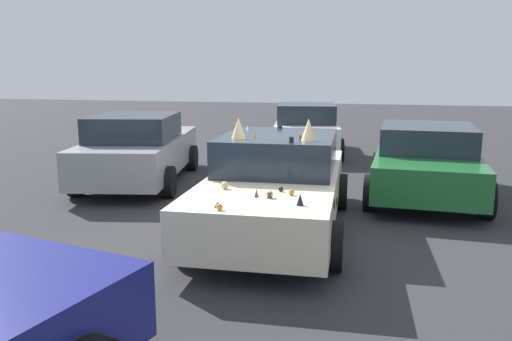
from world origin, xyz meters
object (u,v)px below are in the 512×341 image
(parked_sedan_behind_right, at_px, (306,129))
(parked_sedan_near_left, at_px, (139,149))
(art_car_decorated, at_px, (276,183))
(parked_sedan_row_back_center, at_px, (426,161))

(parked_sedan_behind_right, height_order, parked_sedan_near_left, parked_sedan_near_left)
(art_car_decorated, relative_size, parked_sedan_near_left, 1.02)
(parked_sedan_near_left, xyz_separation_m, parked_sedan_row_back_center, (0.12, -5.84, -0.04))
(art_car_decorated, distance_m, parked_sedan_row_back_center, 3.53)
(parked_sedan_row_back_center, bearing_deg, parked_sedan_behind_right, -144.30)
(parked_sedan_near_left, relative_size, parked_sedan_row_back_center, 1.13)
(art_car_decorated, xyz_separation_m, parked_sedan_row_back_center, (2.62, -2.37, -0.01))
(parked_sedan_behind_right, distance_m, parked_sedan_near_left, 5.47)
(parked_sedan_behind_right, xyz_separation_m, parked_sedan_row_back_center, (-4.49, -2.90, -0.03))
(parked_sedan_near_left, height_order, parked_sedan_row_back_center, parked_sedan_near_left)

